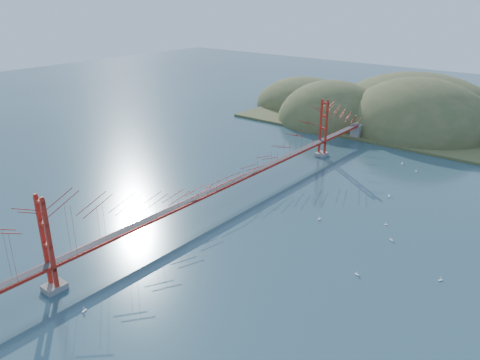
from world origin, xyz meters
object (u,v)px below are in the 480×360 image
Objects in this scene: bridge at (227,162)px; sailboat_0 at (319,219)px; sailboat_2 at (357,274)px; sailboat_1 at (391,239)px.

sailboat_0 is at bearing 15.79° from bridge.
sailboat_2 is 10.66m from sailboat_1.
sailboat_2 is 1.03× the size of sailboat_1.
bridge reaches higher than sailboat_2.
bridge is at bearing 167.02° from sailboat_2.
bridge is 26.87m from sailboat_2.
bridge is at bearing -164.21° from sailboat_0.
sailboat_1 is (25.18, 4.82, -6.86)m from bridge.
sailboat_2 is at bearing -42.35° from sailboat_0.
sailboat_0 reaches higher than sailboat_1.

